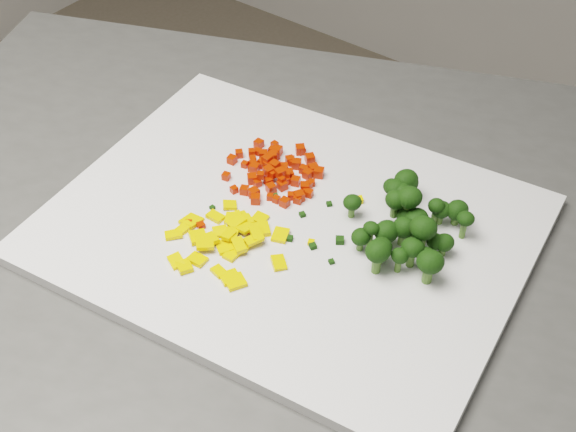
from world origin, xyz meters
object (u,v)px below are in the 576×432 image
Objects in this scene: pepper_pile at (230,236)px; broccoli_pile at (404,217)px; cutting_board at (288,227)px; carrot_pile at (273,165)px; counter_block at (279,432)px.

broccoli_pile is (0.14, 0.11, 0.02)m from pepper_pile.
broccoli_pile is at bearing 25.19° from cutting_board.
broccoli_pile reaches higher than cutting_board.
broccoli_pile is at bearing -0.60° from carrot_pile.
carrot_pile is 0.17m from broccoli_pile.
broccoli_pile is at bearing 11.60° from counter_block.
pepper_pile reaches higher than cutting_board.
pepper_pile is (0.03, -0.11, -0.01)m from carrot_pile.
pepper_pile is at bearing -88.92° from counter_block.
carrot_pile is 0.11m from pepper_pile.
broccoli_pile reaches higher than carrot_pile.
broccoli_pile reaches higher than counter_block.
pepper_pile is (0.00, -0.08, 0.47)m from counter_block.
cutting_board is 4.50× the size of carrot_pile.
carrot_pile is 0.83× the size of broccoli_pile.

